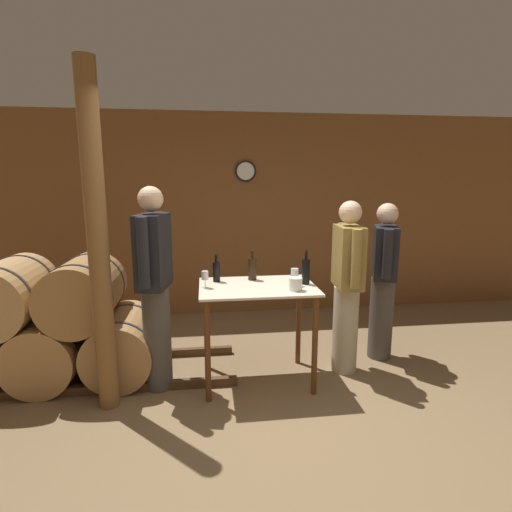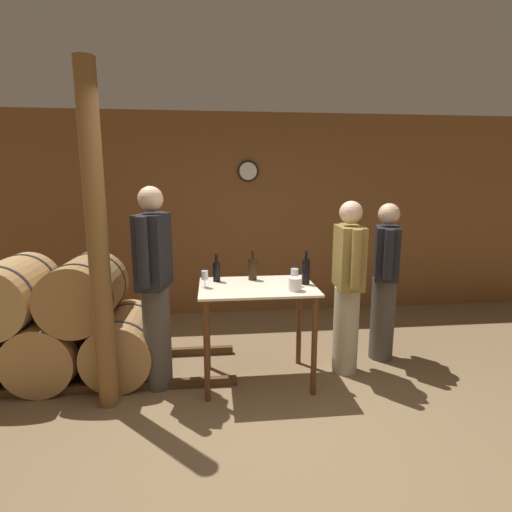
# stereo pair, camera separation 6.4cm
# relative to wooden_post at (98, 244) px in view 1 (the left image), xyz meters

# --- Properties ---
(ground_plane) EXTENTS (14.00, 14.00, 0.00)m
(ground_plane) POSITION_rel_wooden_post_xyz_m (1.38, -0.58, -1.35)
(ground_plane) COLOR brown
(back_wall) EXTENTS (8.40, 0.08, 2.70)m
(back_wall) POSITION_rel_wooden_post_xyz_m (1.38, 2.26, 0.00)
(back_wall) COLOR brown
(back_wall) RESTS_ON ground_plane
(barrel_rack) EXTENTS (3.37, 0.84, 1.15)m
(barrel_rack) POSITION_rel_wooden_post_xyz_m (-0.61, 0.53, -0.84)
(barrel_rack) COLOR #4C331E
(barrel_rack) RESTS_ON ground_plane
(tasting_table) EXTENTS (1.03, 0.72, 0.91)m
(tasting_table) POSITION_rel_wooden_post_xyz_m (1.27, 0.26, -0.62)
(tasting_table) COLOR beige
(tasting_table) RESTS_ON ground_plane
(wooden_post) EXTENTS (0.16, 0.16, 2.70)m
(wooden_post) POSITION_rel_wooden_post_xyz_m (0.00, 0.00, 0.00)
(wooden_post) COLOR brown
(wooden_post) RESTS_ON ground_plane
(wine_bottle_far_left) EXTENTS (0.07, 0.07, 0.26)m
(wine_bottle_far_left) POSITION_rel_wooden_post_xyz_m (0.91, 0.45, -0.34)
(wine_bottle_far_left) COLOR black
(wine_bottle_far_left) RESTS_ON tasting_table
(wine_bottle_left) EXTENTS (0.08, 0.08, 0.28)m
(wine_bottle_left) POSITION_rel_wooden_post_xyz_m (1.25, 0.48, -0.33)
(wine_bottle_left) COLOR black
(wine_bottle_left) RESTS_ON tasting_table
(wine_bottle_center) EXTENTS (0.07, 0.07, 0.31)m
(wine_bottle_center) POSITION_rel_wooden_post_xyz_m (1.71, 0.26, -0.32)
(wine_bottle_center) COLOR black
(wine_bottle_center) RESTS_ON tasting_table
(wine_glass_near_left) EXTENTS (0.06, 0.06, 0.15)m
(wine_glass_near_left) POSITION_rel_wooden_post_xyz_m (0.81, 0.25, -0.33)
(wine_glass_near_left) COLOR silver
(wine_glass_near_left) RESTS_ON tasting_table
(wine_glass_near_center) EXTENTS (0.07, 0.07, 0.15)m
(wine_glass_near_center) POSITION_rel_wooden_post_xyz_m (1.60, 0.23, -0.33)
(wine_glass_near_center) COLOR silver
(wine_glass_near_center) RESTS_ON tasting_table
(ice_bucket) EXTENTS (0.11, 0.11, 0.11)m
(ice_bucket) POSITION_rel_wooden_post_xyz_m (1.57, 0.07, -0.38)
(ice_bucket) COLOR white
(ice_bucket) RESTS_ON tasting_table
(person_host) EXTENTS (0.34, 0.56, 1.61)m
(person_host) POSITION_rel_wooden_post_xyz_m (2.61, 0.60, -0.50)
(person_host) COLOR #4C4742
(person_host) RESTS_ON ground_plane
(person_visitor_with_scarf) EXTENTS (0.29, 0.58, 1.79)m
(person_visitor_with_scarf) POSITION_rel_wooden_post_xyz_m (0.38, 0.25, -0.40)
(person_visitor_with_scarf) COLOR #4C4742
(person_visitor_with_scarf) RESTS_ON ground_plane
(person_visitor_bearded) EXTENTS (0.25, 0.59, 1.65)m
(person_visitor_bearded) POSITION_rel_wooden_post_xyz_m (2.13, 0.35, -0.48)
(person_visitor_bearded) COLOR #B7AD93
(person_visitor_bearded) RESTS_ON ground_plane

